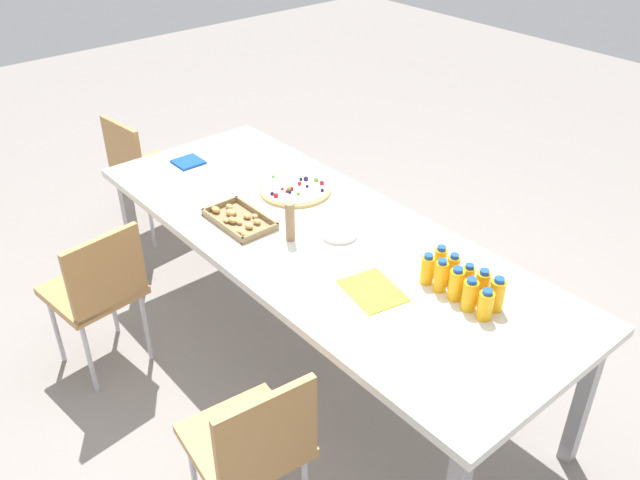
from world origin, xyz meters
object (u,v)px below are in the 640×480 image
Objects in this scene: juice_bottle_4 at (440,262)px; paper_folder at (373,291)px; juice_bottle_0 at (497,295)px; juice_bottle_7 at (456,284)px; juice_bottle_3 at (453,270)px; juice_bottle_2 at (468,279)px; juice_bottle_6 at (470,295)px; chair_far_left at (253,443)px; juice_bottle_5 at (485,305)px; plate_stack at (339,234)px; juice_bottle_9 at (427,269)px; snack_tray at (239,220)px; fruit_pizza at (295,189)px; party_table at (319,244)px; juice_bottle_8 at (441,276)px; napkin_stack at (188,162)px; juice_bottle_1 at (482,286)px; chair_far_right at (98,288)px; chair_end at (142,166)px; cardboard_tube at (290,222)px.

paper_folder is (0.10, 0.29, -0.07)m from juice_bottle_4.
juice_bottle_0 is 0.16m from juice_bottle_7.
juice_bottle_2 is at bearing -178.19° from juice_bottle_3.
juice_bottle_3 is at bearing -27.18° from juice_bottle_6.
juice_bottle_5 is (-0.26, -0.93, 0.31)m from chair_far_left.
juice_bottle_7 reaches higher than juice_bottle_4.
chair_far_left is 1.06m from juice_bottle_4.
plate_stack is (0.80, 0.11, -0.06)m from juice_bottle_0.
juice_bottle_4 reaches higher than plate_stack.
plate_stack is (0.51, 0.04, -0.06)m from juice_bottle_9.
juice_bottle_7 is (0.15, -0.01, 0.01)m from juice_bottle_5.
juice_bottle_0 reaches higher than juice_bottle_4.
snack_tray is at bearing 20.68° from juice_bottle_2.
juice_bottle_6 is (-0.07, 0.08, 0.00)m from juice_bottle_2.
juice_bottle_7 is 1.13m from fruit_pizza.
juice_bottle_6 is 0.97× the size of juice_bottle_7.
party_table is at bearing 17.00° from juice_bottle_4.
juice_bottle_8 is 0.99× the size of napkin_stack.
snack_tray is at bearing 14.88° from juice_bottle_5.
chair_far_left is at bearing 135.35° from fruit_pizza.
juice_bottle_8 reaches higher than juice_bottle_1.
juice_bottle_0 is at bearing -144.04° from paper_folder.
paper_folder is at bearing 41.98° from juice_bottle_1.
juice_bottle_5 is at bearing 176.47° from juice_bottle_7.
juice_bottle_7 reaches higher than chair_far_right.
juice_bottle_4 reaches higher than juice_bottle_9.
juice_bottle_9 is at bearing 26.14° from juice_bottle_2.
chair_end is 4.36× the size of cardboard_tube.
party_table is 0.45m from fruit_pizza.
juice_bottle_3 is 0.10m from juice_bottle_7.
chair_far_right is at bearing 37.40° from juice_bottle_2.
juice_bottle_7 reaches higher than juice_bottle_1.
juice_bottle_6 is at bearing 177.36° from juice_bottle_8.
juice_bottle_2 is 0.11m from juice_bottle_6.
plate_stack is at bearing 2.44° from juice_bottle_6.
fruit_pizza is (0.98, -0.08, -0.05)m from juice_bottle_9.
chair_end is 5.69× the size of juice_bottle_4.
napkin_stack is at bearing 22.36° from chair_far_right.
cardboard_tube is (0.92, 0.30, 0.02)m from juice_bottle_0.
juice_bottle_8 is at bearing 17.48° from juice_bottle_0.
fruit_pizza is at bearing -4.16° from juice_bottle_8.
juice_bottle_8 is at bearing 2.97° from juice_bottle_7.
party_table is at bearing 6.63° from juice_bottle_6.
juice_bottle_7 is 0.99× the size of napkin_stack.
juice_bottle_7 reaches higher than fruit_pizza.
juice_bottle_8 reaches higher than chair_end.
cardboard_tube is at bearing 138.85° from fruit_pizza.
party_table is 0.68m from juice_bottle_3.
juice_bottle_4 reaches higher than snack_tray.
juice_bottle_4 is at bearing -25.95° from juice_bottle_7.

